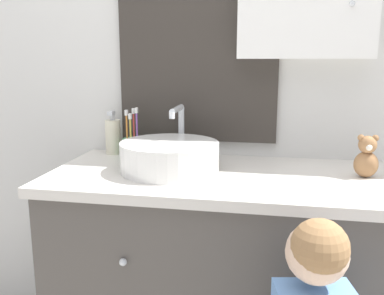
{
  "coord_description": "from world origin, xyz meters",
  "views": [
    {
      "loc": [
        0.17,
        -1.14,
        1.2
      ],
      "look_at": [
        -0.1,
        0.26,
        0.9
      ],
      "focal_mm": 40.0,
      "sensor_mm": 36.0,
      "label": 1
    }
  ],
  "objects_px": {
    "toothbrush_holder": "(133,146)",
    "sink_basin": "(170,156)",
    "soap_dispenser": "(113,136)",
    "teddy_bear": "(367,157)"
  },
  "relations": [
    {
      "from": "teddy_bear",
      "to": "sink_basin",
      "type": "bearing_deg",
      "value": -176.32
    },
    {
      "from": "soap_dispenser",
      "to": "teddy_bear",
      "type": "xyz_separation_m",
      "value": [
        0.97,
        -0.18,
        -0.01
      ]
    },
    {
      "from": "sink_basin",
      "to": "toothbrush_holder",
      "type": "height_order",
      "value": "sink_basin"
    },
    {
      "from": "toothbrush_holder",
      "to": "soap_dispenser",
      "type": "relative_size",
      "value": 1.11
    },
    {
      "from": "toothbrush_holder",
      "to": "sink_basin",
      "type": "bearing_deg",
      "value": -42.89
    },
    {
      "from": "sink_basin",
      "to": "soap_dispenser",
      "type": "relative_size",
      "value": 2.22
    },
    {
      "from": "sink_basin",
      "to": "teddy_bear",
      "type": "relative_size",
      "value": 2.74
    },
    {
      "from": "sink_basin",
      "to": "toothbrush_holder",
      "type": "xyz_separation_m",
      "value": [
        -0.2,
        0.19,
        -0.01
      ]
    },
    {
      "from": "sink_basin",
      "to": "soap_dispenser",
      "type": "xyz_separation_m",
      "value": [
        -0.3,
        0.23,
        0.02
      ]
    },
    {
      "from": "toothbrush_holder",
      "to": "teddy_bear",
      "type": "height_order",
      "value": "toothbrush_holder"
    }
  ]
}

